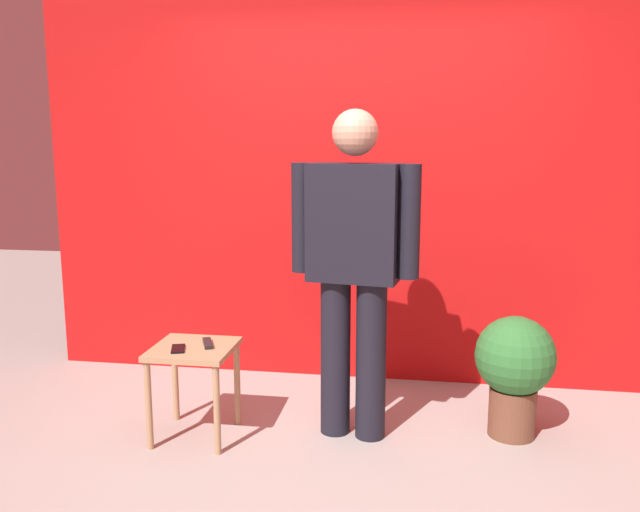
# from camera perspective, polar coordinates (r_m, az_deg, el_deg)

# --- Properties ---
(ground_plane) EXTENTS (12.00, 12.00, 0.00)m
(ground_plane) POSITION_cam_1_polar(r_m,az_deg,el_deg) (3.33, 1.04, -19.38)
(ground_plane) COLOR #9E9991
(back_wall_red) EXTENTS (4.45, 0.12, 3.26)m
(back_wall_red) POSITION_cam_1_polar(r_m,az_deg,el_deg) (4.40, 3.91, 10.00)
(back_wall_red) COLOR red
(back_wall_red) RESTS_ON ground_plane
(standing_person) EXTENTS (0.72, 0.31, 1.80)m
(standing_person) POSITION_cam_1_polar(r_m,az_deg,el_deg) (3.50, 3.01, -0.23)
(standing_person) COLOR black
(standing_person) RESTS_ON ground_plane
(side_table) EXTENTS (0.44, 0.44, 0.52)m
(side_table) POSITION_cam_1_polar(r_m,az_deg,el_deg) (3.69, -11.06, -9.23)
(side_table) COLOR tan
(side_table) RESTS_ON ground_plane
(cell_phone) EXTENTS (0.11, 0.16, 0.01)m
(cell_phone) POSITION_cam_1_polar(r_m,az_deg,el_deg) (3.62, -12.39, -7.98)
(cell_phone) COLOR black
(cell_phone) RESTS_ON side_table
(tv_remote) EXTENTS (0.11, 0.17, 0.02)m
(tv_remote) POSITION_cam_1_polar(r_m,az_deg,el_deg) (3.66, -9.87, -7.58)
(tv_remote) COLOR black
(tv_remote) RESTS_ON side_table
(potted_plant) EXTENTS (0.44, 0.44, 0.69)m
(potted_plant) POSITION_cam_1_polar(r_m,az_deg,el_deg) (3.79, 16.77, -9.27)
(potted_plant) COLOR brown
(potted_plant) RESTS_ON ground_plane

